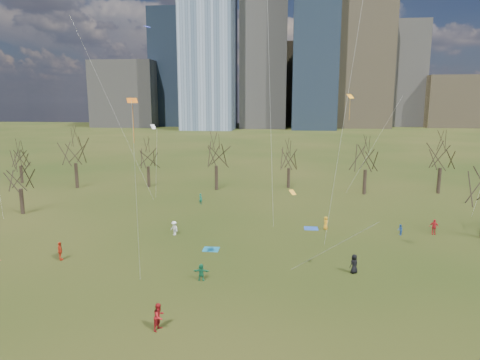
# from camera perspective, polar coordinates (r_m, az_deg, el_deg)

# --- Properties ---
(ground) EXTENTS (500.00, 500.00, 0.00)m
(ground) POSITION_cam_1_polar(r_m,az_deg,el_deg) (33.16, -2.32, -15.88)
(ground) COLOR black
(ground) RESTS_ON ground
(downtown_skyline) EXTENTS (212.50, 78.00, 118.00)m
(downtown_skyline) POSITION_cam_1_polar(r_m,az_deg,el_deg) (241.31, 4.69, 16.33)
(downtown_skyline) COLOR slate
(downtown_skyline) RESTS_ON ground
(bare_tree_row) EXTENTS (113.04, 29.80, 9.50)m
(bare_tree_row) POSITION_cam_1_polar(r_m,az_deg,el_deg) (67.29, 2.24, 3.19)
(bare_tree_row) COLOR black
(bare_tree_row) RESTS_ON ground
(blanket_teal) EXTENTS (1.60, 1.50, 0.03)m
(blanket_teal) POSITION_cam_1_polar(r_m,az_deg,el_deg) (43.65, -3.88, -9.20)
(blanket_teal) COLOR #186E91
(blanket_teal) RESTS_ON ground
(blanket_navy) EXTENTS (1.60, 1.50, 0.03)m
(blanket_navy) POSITION_cam_1_polar(r_m,az_deg,el_deg) (51.01, 9.46, -6.38)
(blanket_navy) COLOR #244BAC
(blanket_navy) RESTS_ON ground
(person_2) EXTENTS (0.96, 1.08, 1.84)m
(person_2) POSITION_cam_1_polar(r_m,az_deg,el_deg) (29.66, -10.73, -17.46)
(person_2) COLOR maroon
(person_2) RESTS_ON ground
(person_4) EXTENTS (0.99, 1.08, 1.77)m
(person_4) POSITION_cam_1_polar(r_m,az_deg,el_deg) (43.88, -22.86, -8.73)
(person_4) COLOR red
(person_4) RESTS_ON ground
(person_5) EXTENTS (1.36, 0.47, 1.45)m
(person_5) POSITION_cam_1_polar(r_m,az_deg,el_deg) (36.44, -5.20, -12.14)
(person_5) COLOR #186E46
(person_5) RESTS_ON ground
(person_6) EXTENTS (0.99, 0.93, 1.70)m
(person_6) POSITION_cam_1_polar(r_m,az_deg,el_deg) (38.93, 14.97, -10.75)
(person_6) COLOR black
(person_6) RESTS_ON ground
(person_8) EXTENTS (0.48, 0.61, 1.22)m
(person_8) POSITION_cam_1_polar(r_m,az_deg,el_deg) (50.95, 20.58, -6.25)
(person_8) COLOR #2858B0
(person_8) RESTS_ON ground
(person_9) EXTENTS (1.18, 1.07, 1.59)m
(person_9) POSITION_cam_1_polar(r_m,az_deg,el_deg) (48.30, -8.77, -6.36)
(person_9) COLOR silver
(person_9) RESTS_ON ground
(person_10) EXTENTS (1.06, 0.55, 1.74)m
(person_10) POSITION_cam_1_polar(r_m,az_deg,el_deg) (52.64, 24.44, -5.70)
(person_10) COLOR red
(person_10) RESTS_ON ground
(person_12) EXTENTS (0.51, 0.77, 1.54)m
(person_12) POSITION_cam_1_polar(r_m,az_deg,el_deg) (50.76, 11.36, -5.64)
(person_12) COLOR #F8A31B
(person_12) RESTS_ON ground
(person_13) EXTENTS (0.68, 0.63, 1.57)m
(person_13) POSITION_cam_1_polar(r_m,az_deg,el_deg) (61.95, -5.27, -2.51)
(person_13) COLOR #17684F
(person_13) RESTS_ON ground
(kites_airborne) EXTENTS (68.49, 40.83, 31.66)m
(kites_airborne) POSITION_cam_1_polar(r_m,az_deg,el_deg) (43.81, 8.36, 8.86)
(kites_airborne) COLOR orange
(kites_airborne) RESTS_ON ground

